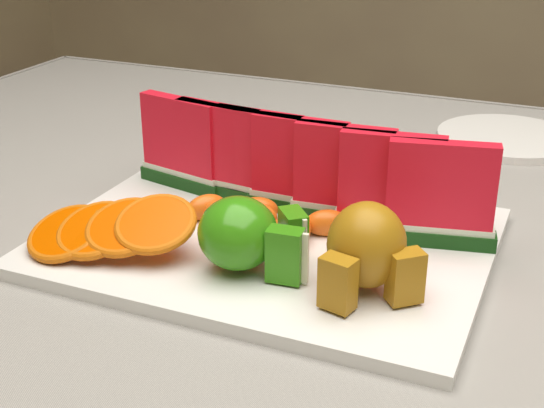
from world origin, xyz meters
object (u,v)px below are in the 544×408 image
(apple_cluster, at_px, (247,235))
(platter, at_px, (269,241))
(pear_cluster, at_px, (367,249))
(fork, at_px, (259,138))
(side_plate, at_px, (507,138))

(apple_cluster, bearing_deg, platter, 97.48)
(pear_cluster, distance_m, fork, 0.42)
(platter, height_order, apple_cluster, apple_cluster)
(apple_cluster, height_order, pear_cluster, pear_cluster)
(platter, xyz_separation_m, fork, (-0.13, 0.28, -0.00))
(fork, bearing_deg, pear_cluster, -54.19)
(platter, height_order, side_plate, platter)
(apple_cluster, xyz_separation_m, fork, (-0.14, 0.35, -0.04))
(apple_cluster, bearing_deg, pear_cluster, 2.76)
(pear_cluster, height_order, side_plate, pear_cluster)
(platter, distance_m, fork, 0.31)
(pear_cluster, bearing_deg, apple_cluster, -177.24)
(side_plate, height_order, fork, side_plate)
(platter, xyz_separation_m, apple_cluster, (0.01, -0.07, 0.04))
(apple_cluster, bearing_deg, fork, 112.43)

